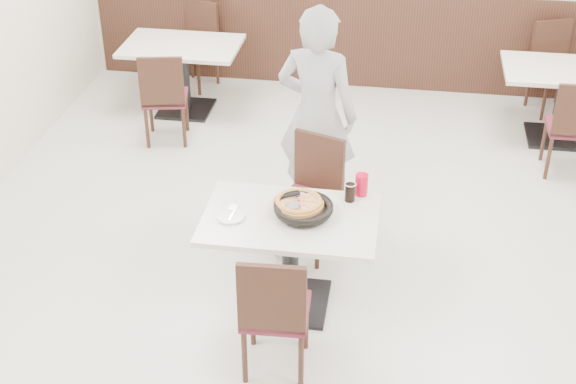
# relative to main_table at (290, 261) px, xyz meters

# --- Properties ---
(floor) EXTENTS (7.00, 7.00, 0.00)m
(floor) POSITION_rel_main_table_xyz_m (0.12, 0.50, -0.38)
(floor) COLOR beige
(floor) RESTS_ON ground
(wainscot_back) EXTENTS (5.90, 0.03, 1.10)m
(wainscot_back) POSITION_rel_main_table_xyz_m (0.12, 3.98, 0.18)
(wainscot_back) COLOR black
(wainscot_back) RESTS_ON floor
(main_table) EXTENTS (1.28, 0.92, 0.75)m
(main_table) POSITION_rel_main_table_xyz_m (0.00, 0.00, 0.00)
(main_table) COLOR beige
(main_table) RESTS_ON floor
(chair_near) EXTENTS (0.44, 0.44, 0.95)m
(chair_near) POSITION_rel_main_table_xyz_m (0.01, -0.64, 0.10)
(chair_near) COLOR black
(chair_near) RESTS_ON floor
(chair_far) EXTENTS (0.54, 0.54, 0.95)m
(chair_far) POSITION_rel_main_table_xyz_m (0.03, 0.68, 0.10)
(chair_far) COLOR black
(chair_far) RESTS_ON floor
(trivet) EXTENTS (0.14, 0.14, 0.04)m
(trivet) POSITION_rel_main_table_xyz_m (0.07, 0.05, 0.39)
(trivet) COLOR black
(trivet) RESTS_ON main_table
(pizza_pan) EXTENTS (0.42, 0.42, 0.01)m
(pizza_pan) POSITION_rel_main_table_xyz_m (0.09, 0.03, 0.42)
(pizza_pan) COLOR black
(pizza_pan) RESTS_ON trivet
(pizza) EXTENTS (0.39, 0.39, 0.02)m
(pizza) POSITION_rel_main_table_xyz_m (0.04, 0.09, 0.44)
(pizza) COLOR tan
(pizza) RESTS_ON pizza_pan
(pizza_server) EXTENTS (0.10, 0.12, 0.00)m
(pizza_server) POSITION_rel_main_table_xyz_m (0.02, 0.01, 0.47)
(pizza_server) COLOR white
(pizza_server) RESTS_ON pizza
(napkin) EXTENTS (0.19, 0.19, 0.00)m
(napkin) POSITION_rel_main_table_xyz_m (-0.43, -0.06, 0.38)
(napkin) COLOR white
(napkin) RESTS_ON main_table
(side_plate) EXTENTS (0.22, 0.22, 0.01)m
(side_plate) POSITION_rel_main_table_xyz_m (-0.40, -0.07, 0.38)
(side_plate) COLOR silver
(side_plate) RESTS_ON napkin
(fork) EXTENTS (0.03, 0.17, 0.00)m
(fork) POSITION_rel_main_table_xyz_m (-0.39, -0.04, 0.39)
(fork) COLOR white
(fork) RESTS_ON side_plate
(cola_glass) EXTENTS (0.08, 0.08, 0.13)m
(cola_glass) POSITION_rel_main_table_xyz_m (0.38, 0.28, 0.44)
(cola_glass) COLOR black
(cola_glass) RESTS_ON main_table
(red_cup) EXTENTS (0.10, 0.10, 0.16)m
(red_cup) POSITION_rel_main_table_xyz_m (0.46, 0.37, 0.45)
(red_cup) COLOR #B70526
(red_cup) RESTS_ON main_table
(diner_person) EXTENTS (0.74, 0.56, 1.83)m
(diner_person) POSITION_rel_main_table_xyz_m (0.02, 1.26, 0.54)
(diner_person) COLOR #ADAEB3
(diner_person) RESTS_ON floor
(bg_table_left) EXTENTS (1.24, 0.86, 0.75)m
(bg_table_left) POSITION_rel_main_table_xyz_m (-1.61, 3.05, 0.00)
(bg_table_left) COLOR beige
(bg_table_left) RESTS_ON floor
(bg_chair_left_near) EXTENTS (0.49, 0.49, 0.95)m
(bg_chair_left_near) POSITION_rel_main_table_xyz_m (-1.60, 2.37, 0.10)
(bg_chair_left_near) COLOR black
(bg_chair_left_near) RESTS_ON floor
(bg_chair_left_far) EXTENTS (0.54, 0.54, 0.95)m
(bg_chair_left_far) POSITION_rel_main_table_xyz_m (-1.66, 3.69, 0.10)
(bg_chair_left_far) COLOR black
(bg_chair_left_far) RESTS_ON floor
(bg_table_right) EXTENTS (1.22, 0.83, 0.75)m
(bg_table_right) POSITION_rel_main_table_xyz_m (2.24, 2.98, 0.00)
(bg_table_right) COLOR beige
(bg_table_right) RESTS_ON floor
(bg_chair_right_near) EXTENTS (0.42, 0.42, 0.95)m
(bg_chair_right_near) POSITION_rel_main_table_xyz_m (2.23, 2.32, 0.10)
(bg_chair_right_near) COLOR black
(bg_chair_right_near) RESTS_ON floor
(bg_chair_right_far) EXTENTS (0.54, 0.54, 0.95)m
(bg_chair_right_far) POSITION_rel_main_table_xyz_m (2.26, 3.63, 0.10)
(bg_chair_right_far) COLOR black
(bg_chair_right_far) RESTS_ON floor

